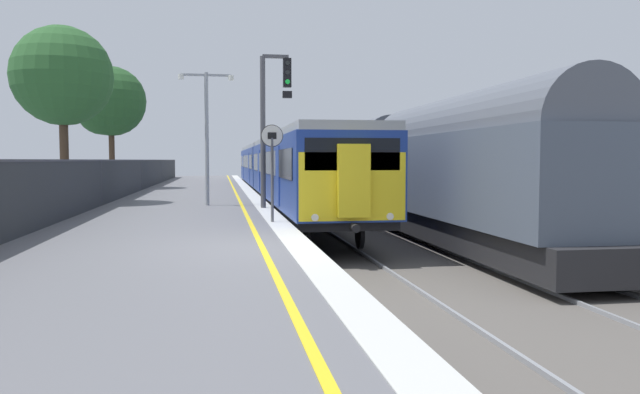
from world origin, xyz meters
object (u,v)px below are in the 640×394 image
object	(u,v)px
commuter_train_at_platform	(278,167)
background_tree_left	(108,104)
signal_gantry	(270,113)
speed_limit_sign	(272,160)
freight_train_adjacent_track	(398,165)
background_tree_centre	(61,80)
platform_lamp_mid	(207,126)

from	to	relation	value
commuter_train_at_platform	background_tree_left	bearing A→B (deg)	161.55
signal_gantry	speed_limit_sign	xyz separation A→B (m)	(-0.36, -4.94, -1.63)
signal_gantry	background_tree_left	distance (m)	18.27
commuter_train_at_platform	freight_train_adjacent_track	distance (m)	10.79
freight_train_adjacent_track	background_tree_left	size ratio (longest dim) A/B	3.96
background_tree_left	signal_gantry	bearing A→B (deg)	-63.40
speed_limit_sign	commuter_train_at_platform	bearing A→B (deg)	84.14
freight_train_adjacent_track	background_tree_left	distance (m)	19.32
commuter_train_at_platform	speed_limit_sign	world-z (taller)	commuter_train_at_platform
commuter_train_at_platform	signal_gantry	size ratio (longest dim) A/B	7.52
commuter_train_at_platform	freight_train_adjacent_track	xyz separation A→B (m)	(4.00, -10.02, 0.21)
freight_train_adjacent_track	signal_gantry	size ratio (longest dim) A/B	5.33
commuter_train_at_platform	signal_gantry	bearing A→B (deg)	-96.48
speed_limit_sign	freight_train_adjacent_track	bearing A→B (deg)	53.73
commuter_train_at_platform	signal_gantry	xyz separation A→B (m)	(-1.48, -13.06, 2.04)
background_tree_centre	commuter_train_at_platform	bearing A→B (deg)	45.65
speed_limit_sign	signal_gantry	bearing A→B (deg)	85.81
freight_train_adjacent_track	background_tree_centre	distance (m)	13.62
speed_limit_sign	background_tree_centre	world-z (taller)	background_tree_centre
commuter_train_at_platform	freight_train_adjacent_track	bearing A→B (deg)	-68.22
signal_gantry	background_tree_centre	xyz separation A→B (m)	(-7.72, 3.64, 1.45)
signal_gantry	background_tree_centre	bearing A→B (deg)	154.76
freight_train_adjacent_track	platform_lamp_mid	bearing A→B (deg)	-169.66
platform_lamp_mid	commuter_train_at_platform	bearing A→B (deg)	72.08
commuter_train_at_platform	speed_limit_sign	distance (m)	18.09
signal_gantry	freight_train_adjacent_track	bearing A→B (deg)	28.95
freight_train_adjacent_track	background_tree_centre	bearing A→B (deg)	177.38
platform_lamp_mid	background_tree_centre	bearing A→B (deg)	159.96
background_tree_left	platform_lamp_mid	bearing A→B (deg)	-67.93
signal_gantry	platform_lamp_mid	world-z (taller)	signal_gantry
signal_gantry	background_tree_left	world-z (taller)	background_tree_left
background_tree_left	commuter_train_at_platform	bearing A→B (deg)	-18.45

